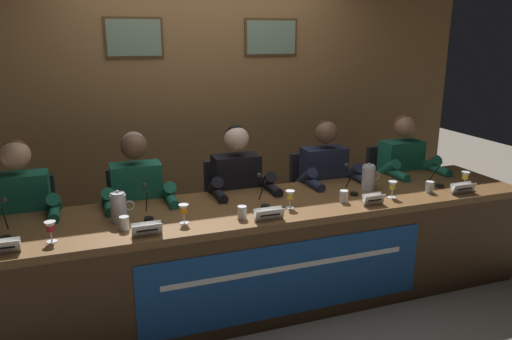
% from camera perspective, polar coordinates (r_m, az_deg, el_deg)
% --- Properties ---
extents(ground_plane, '(12.00, 12.00, 0.00)m').
position_cam_1_polar(ground_plane, '(3.75, 0.00, -14.99)').
color(ground_plane, gray).
extents(wall_back_panelled, '(5.33, 0.14, 2.60)m').
position_cam_1_polar(wall_back_panelled, '(4.60, -5.90, 7.97)').
color(wall_back_panelled, brown).
rests_on(wall_back_panelled, ground_plane).
extents(conference_table, '(4.13, 0.79, 0.76)m').
position_cam_1_polar(conference_table, '(3.41, 0.71, -8.30)').
color(conference_table, brown).
rests_on(conference_table, ground_plane).
extents(chair_far_left, '(0.44, 0.44, 0.91)m').
position_cam_1_polar(chair_far_left, '(3.93, -24.89, -7.78)').
color(chair_far_left, black).
rests_on(chair_far_left, ground_plane).
extents(panelist_far_left, '(0.51, 0.48, 1.24)m').
position_cam_1_polar(panelist_far_left, '(3.64, -25.63, -4.95)').
color(panelist_far_left, black).
rests_on(panelist_far_left, ground_plane).
extents(nameplate_far_left, '(0.17, 0.06, 0.08)m').
position_cam_1_polar(nameplate_far_left, '(3.00, -27.43, -7.99)').
color(nameplate_far_left, white).
rests_on(nameplate_far_left, conference_table).
extents(juice_glass_far_left, '(0.06, 0.06, 0.12)m').
position_cam_1_polar(juice_glass_far_left, '(3.03, -22.91, -6.25)').
color(juice_glass_far_left, white).
rests_on(juice_glass_far_left, conference_table).
extents(microphone_far_left, '(0.06, 0.17, 0.22)m').
position_cam_1_polar(microphone_far_left, '(3.22, -27.29, -5.77)').
color(microphone_far_left, black).
rests_on(microphone_far_left, conference_table).
extents(chair_left, '(0.44, 0.44, 0.91)m').
position_cam_1_polar(chair_left, '(3.91, -13.63, -6.78)').
color(chair_left, black).
rests_on(chair_left, ground_plane).
extents(panelist_left, '(0.51, 0.48, 1.24)m').
position_cam_1_polar(panelist_left, '(3.63, -13.55, -3.87)').
color(panelist_left, black).
rests_on(panelist_left, ground_plane).
extents(nameplate_left, '(0.18, 0.06, 0.08)m').
position_cam_1_polar(nameplate_left, '(2.97, -12.65, -6.79)').
color(nameplate_left, white).
rests_on(nameplate_left, conference_table).
extents(juice_glass_left, '(0.06, 0.06, 0.12)m').
position_cam_1_polar(juice_glass_left, '(3.10, -8.45, -4.68)').
color(juice_glass_left, white).
rests_on(juice_glass_left, conference_table).
extents(water_cup_left, '(0.06, 0.06, 0.08)m').
position_cam_1_polar(water_cup_left, '(3.09, -15.14, -6.10)').
color(water_cup_left, silver).
rests_on(water_cup_left, conference_table).
extents(microphone_left, '(0.06, 0.17, 0.22)m').
position_cam_1_polar(microphone_left, '(3.22, -12.61, -4.30)').
color(microphone_left, black).
rests_on(microphone_left, conference_table).
extents(chair_center, '(0.44, 0.44, 0.91)m').
position_cam_1_polar(chair_center, '(4.05, -2.78, -5.56)').
color(chair_center, black).
rests_on(chair_center, ground_plane).
extents(panelist_center, '(0.51, 0.48, 1.24)m').
position_cam_1_polar(panelist_center, '(3.78, -1.94, -2.67)').
color(panelist_center, black).
rests_on(panelist_center, ground_plane).
extents(nameplate_center, '(0.19, 0.06, 0.08)m').
position_cam_1_polar(nameplate_center, '(3.13, 1.54, -5.19)').
color(nameplate_center, white).
rests_on(nameplate_center, conference_table).
extents(juice_glass_center, '(0.06, 0.06, 0.12)m').
position_cam_1_polar(juice_glass_center, '(3.34, 4.01, -3.06)').
color(juice_glass_center, white).
rests_on(juice_glass_center, conference_table).
extents(water_cup_center, '(0.06, 0.06, 0.08)m').
position_cam_1_polar(water_cup_center, '(3.15, -1.64, -5.07)').
color(water_cup_center, silver).
rests_on(water_cup_center, conference_table).
extents(microphone_center, '(0.06, 0.17, 0.22)m').
position_cam_1_polar(microphone_center, '(3.37, 0.86, -3.03)').
color(microphone_center, black).
rests_on(microphone_center, conference_table).
extents(chair_right, '(0.44, 0.44, 0.91)m').
position_cam_1_polar(chair_right, '(4.32, 7.01, -4.29)').
color(chair_right, black).
rests_on(chair_right, ground_plane).
extents(panelist_right, '(0.51, 0.48, 1.24)m').
position_cam_1_polar(panelist_right, '(4.06, 8.40, -1.50)').
color(panelist_right, black).
rests_on(panelist_right, ground_plane).
extents(nameplate_right, '(0.15, 0.06, 0.08)m').
position_cam_1_polar(nameplate_right, '(3.50, 13.58, -3.36)').
color(nameplate_right, white).
rests_on(nameplate_right, conference_table).
extents(juice_glass_right, '(0.06, 0.06, 0.12)m').
position_cam_1_polar(juice_glass_right, '(3.67, 15.68, -1.86)').
color(juice_glass_right, white).
rests_on(juice_glass_right, conference_table).
extents(water_cup_right, '(0.06, 0.06, 0.08)m').
position_cam_1_polar(water_cup_right, '(3.51, 10.23, -3.12)').
color(water_cup_right, silver).
rests_on(water_cup_right, conference_table).
extents(microphone_right, '(0.06, 0.17, 0.22)m').
position_cam_1_polar(microphone_right, '(3.70, 11.12, -1.62)').
color(microphone_right, black).
rests_on(microphone_right, conference_table).
extents(chair_far_right, '(0.44, 0.44, 0.91)m').
position_cam_1_polar(chair_far_right, '(4.70, 15.41, -3.09)').
color(chair_far_right, black).
rests_on(chair_far_right, ground_plane).
extents(panelist_far_right, '(0.51, 0.48, 1.24)m').
position_cam_1_polar(panelist_far_right, '(4.46, 17.12, -0.47)').
color(panelist_far_right, black).
rests_on(panelist_far_right, ground_plane).
extents(nameplate_far_right, '(0.20, 0.06, 0.08)m').
position_cam_1_polar(nameplate_far_right, '(3.96, 23.04, -1.96)').
color(nameplate_far_right, white).
rests_on(nameplate_far_right, conference_table).
extents(juice_glass_far_right, '(0.06, 0.06, 0.12)m').
position_cam_1_polar(juice_glass_far_right, '(4.11, 23.29, -0.71)').
color(juice_glass_far_right, white).
rests_on(juice_glass_far_right, conference_table).
extents(water_cup_far_right, '(0.06, 0.06, 0.08)m').
position_cam_1_polar(water_cup_far_right, '(3.89, 19.64, -1.94)').
color(water_cup_far_right, silver).
rests_on(water_cup_far_right, conference_table).
extents(microphone_far_right, '(0.06, 0.17, 0.22)m').
position_cam_1_polar(microphone_far_right, '(4.08, 20.41, -0.72)').
color(microphone_far_right, black).
rests_on(microphone_far_right, conference_table).
extents(water_pitcher_left_side, '(0.15, 0.10, 0.21)m').
position_cam_1_polar(water_pitcher_left_side, '(3.21, -15.76, -4.22)').
color(water_pitcher_left_side, silver).
rests_on(water_pitcher_left_side, conference_table).
extents(water_pitcher_right_side, '(0.15, 0.10, 0.21)m').
position_cam_1_polar(water_pitcher_right_side, '(3.83, 13.03, -0.83)').
color(water_pitcher_right_side, silver).
rests_on(water_pitcher_right_side, conference_table).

